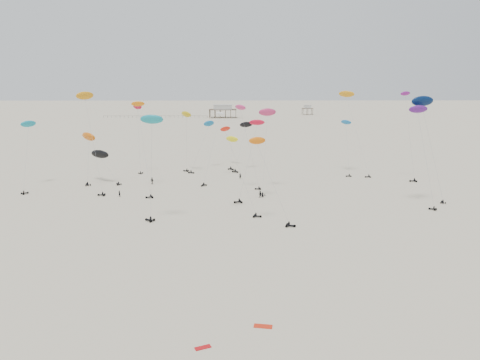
{
  "coord_description": "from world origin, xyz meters",
  "views": [
    {
      "loc": [
        -1.26,
        -13.02,
        28.75
      ],
      "look_at": [
        0.0,
        88.0,
        7.0
      ],
      "focal_mm": 35.0,
      "sensor_mm": 36.0,
      "label": 1
    }
  ],
  "objects_px": {
    "pavilion_main": "(223,112)",
    "spectator_0": "(120,197)",
    "rig_4": "(243,137)",
    "pavilion_small": "(307,110)",
    "rig_0": "(266,128)",
    "rig_9": "(347,134)"
  },
  "relations": [
    {
      "from": "rig_0",
      "to": "spectator_0",
      "type": "bearing_deg",
      "value": 15.4
    },
    {
      "from": "pavilion_small",
      "to": "pavilion_main",
      "type": "bearing_deg",
      "value": -156.8
    },
    {
      "from": "pavilion_main",
      "to": "rig_4",
      "type": "relative_size",
      "value": 1.32
    },
    {
      "from": "rig_4",
      "to": "pavilion_small",
      "type": "bearing_deg",
      "value": -144.21
    },
    {
      "from": "pavilion_main",
      "to": "rig_4",
      "type": "bearing_deg",
      "value": -86.86
    },
    {
      "from": "pavilion_main",
      "to": "rig_9",
      "type": "height_order",
      "value": "rig_9"
    },
    {
      "from": "spectator_0",
      "to": "rig_9",
      "type": "bearing_deg",
      "value": -132.11
    },
    {
      "from": "rig_9",
      "to": "spectator_0",
      "type": "bearing_deg",
      "value": 99.22
    },
    {
      "from": "rig_9",
      "to": "pavilion_main",
      "type": "bearing_deg",
      "value": -5.09
    },
    {
      "from": "pavilion_small",
      "to": "rig_9",
      "type": "height_order",
      "value": "rig_9"
    },
    {
      "from": "pavilion_main",
      "to": "spectator_0",
      "type": "relative_size",
      "value": 11.15
    },
    {
      "from": "pavilion_small",
      "to": "rig_4",
      "type": "distance_m",
      "value": 250.13
    },
    {
      "from": "rig_4",
      "to": "rig_9",
      "type": "xyz_separation_m",
      "value": [
        32.06,
        -5.4,
        1.4
      ]
    },
    {
      "from": "rig_9",
      "to": "spectator_0",
      "type": "relative_size",
      "value": 9.14
    },
    {
      "from": "pavilion_main",
      "to": "rig_0",
      "type": "bearing_deg",
      "value": -85.91
    },
    {
      "from": "rig_0",
      "to": "rig_9",
      "type": "relative_size",
      "value": 1.29
    },
    {
      "from": "spectator_0",
      "to": "rig_4",
      "type": "bearing_deg",
      "value": -109.12
    },
    {
      "from": "pavilion_main",
      "to": "spectator_0",
      "type": "height_order",
      "value": "pavilion_main"
    },
    {
      "from": "pavilion_small",
      "to": "spectator_0",
      "type": "distance_m",
      "value": 293.29
    },
    {
      "from": "rig_9",
      "to": "spectator_0",
      "type": "distance_m",
      "value": 71.75
    },
    {
      "from": "pavilion_small",
      "to": "rig_9",
      "type": "distance_m",
      "value": 250.06
    },
    {
      "from": "pavilion_main",
      "to": "pavilion_small",
      "type": "height_order",
      "value": "pavilion_main"
    }
  ]
}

